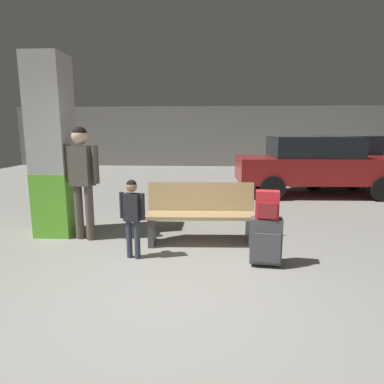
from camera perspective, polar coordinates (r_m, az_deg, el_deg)
name	(u,v)px	position (r m, az deg, el deg)	size (l,w,h in m)	color
ground_plane	(191,210)	(7.21, -0.19, -3.14)	(18.00, 18.00, 0.10)	gray
garage_back_wall	(203,137)	(15.86, 1.92, 9.56)	(18.00, 0.12, 2.80)	slate
structural_pillar	(53,148)	(5.63, -22.95, 6.97)	(0.57, 0.57, 2.79)	#66C633
bench	(201,214)	(4.89, 1.59, -3.79)	(1.62, 0.60, 0.89)	tan
suitcase	(266,241)	(4.19, 12.63, -8.24)	(0.40, 0.26, 0.60)	#4C4C51
backpack_bright	(267,205)	(4.07, 12.88, -2.22)	(0.30, 0.22, 0.34)	red
child	(132,210)	(4.31, -10.29, -3.16)	(0.35, 0.24, 1.04)	#33384C
adult	(82,171)	(5.21, -18.52, 3.46)	(0.57, 0.28, 1.72)	brown
parked_car_near	(316,164)	(9.18, 20.60, 4.54)	(4.15, 1.89, 1.51)	maroon
parked_car_side	(351,159)	(11.15, 25.76, 5.10)	(4.13, 1.86, 1.51)	silver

